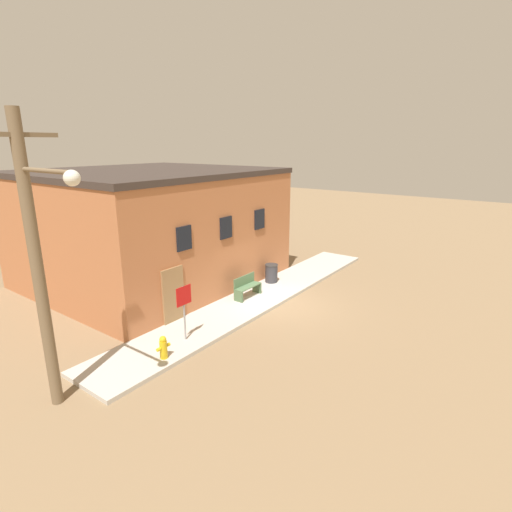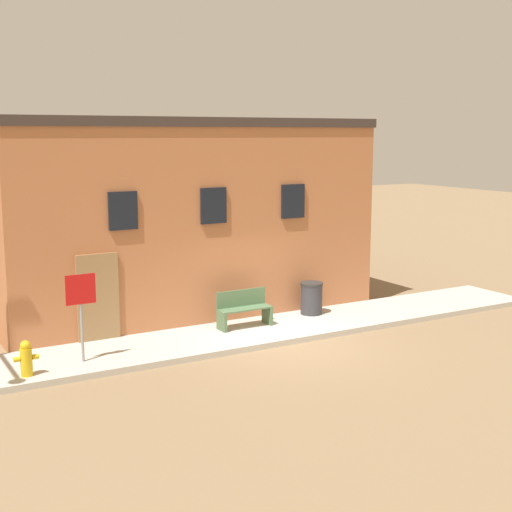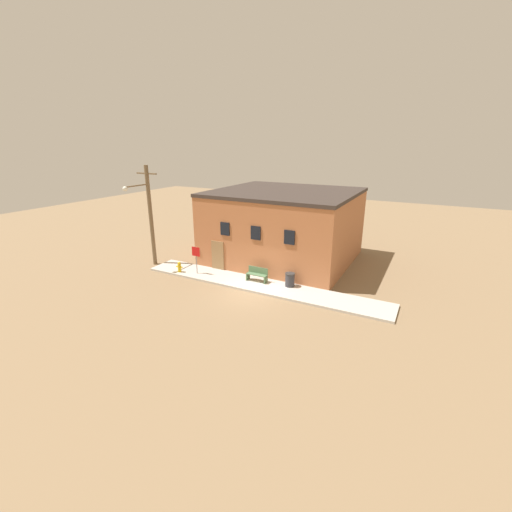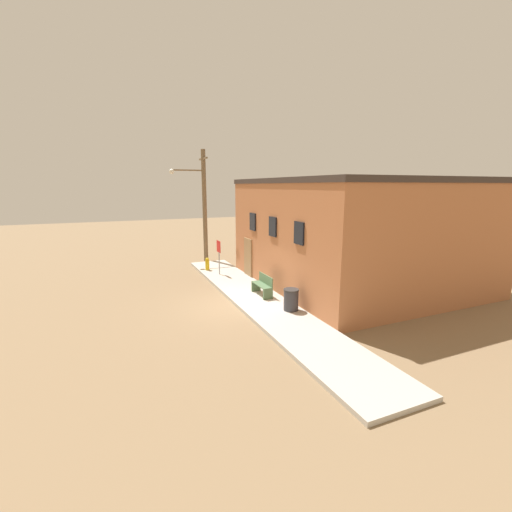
{
  "view_description": "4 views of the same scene",
  "coord_description": "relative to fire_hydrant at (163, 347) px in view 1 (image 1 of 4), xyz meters",
  "views": [
    {
      "loc": [
        -13.11,
        -8.3,
        6.51
      ],
      "look_at": [
        -0.26,
        1.12,
        2.0
      ],
      "focal_mm": 28.0,
      "sensor_mm": 36.0,
      "label": 1
    },
    {
      "loc": [
        -8.78,
        -13.71,
        4.96
      ],
      "look_at": [
        -0.26,
        1.12,
        2.0
      ],
      "focal_mm": 50.0,
      "sensor_mm": 36.0,
      "label": 2
    },
    {
      "loc": [
        9.21,
        -16.8,
        8.74
      ],
      "look_at": [
        -0.26,
        1.12,
        2.0
      ],
      "focal_mm": 24.0,
      "sensor_mm": 36.0,
      "label": 3
    },
    {
      "loc": [
        13.12,
        -4.64,
        4.99
      ],
      "look_at": [
        -0.26,
        1.12,
        2.0
      ],
      "focal_mm": 24.0,
      "sensor_mm": 36.0,
      "label": 4
    }
  ],
  "objects": [
    {
      "name": "sidewalk",
      "position": [
        5.95,
        0.66,
        -0.44
      ],
      "size": [
        16.52,
        2.25,
        0.14
      ],
      "color": "#BCB7AD",
      "rests_on": "ground"
    },
    {
      "name": "bench",
      "position": [
        5.57,
        1.05,
        0.08
      ],
      "size": [
        1.39,
        0.44,
        0.93
      ],
      "color": "#4C6B47",
      "rests_on": "sidewalk"
    },
    {
      "name": "utility_pole",
      "position": [
        -2.97,
        0.6,
        3.39
      ],
      "size": [
        1.8,
        2.32,
        7.28
      ],
      "color": "brown",
      "rests_on": "ground"
    },
    {
      "name": "stop_sign",
      "position": [
        1.25,
        0.34,
        0.96
      ],
      "size": [
        0.64,
        0.06,
        1.9
      ],
      "color": "gray",
      "rests_on": "sidewalk"
    },
    {
      "name": "brick_building",
      "position": [
        5.09,
        6.47,
        2.17
      ],
      "size": [
        10.22,
        9.49,
        5.35
      ],
      "color": "#B26B42",
      "rests_on": "ground"
    },
    {
      "name": "fire_hydrant",
      "position": [
        0.0,
        0.0,
        0.0
      ],
      "size": [
        0.49,
        0.23,
        0.74
      ],
      "color": "gold",
      "rests_on": "sidewalk"
    },
    {
      "name": "trash_bin",
      "position": [
        7.77,
        1.28,
        0.07
      ],
      "size": [
        0.61,
        0.61,
        0.87
      ],
      "color": "#333338",
      "rests_on": "sidewalk"
    },
    {
      "name": "ground_plane",
      "position": [
        5.95,
        -0.46,
        -0.51
      ],
      "size": [
        80.0,
        80.0,
        0.0
      ],
      "primitive_type": "plane",
      "color": "#846B4C"
    }
  ]
}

